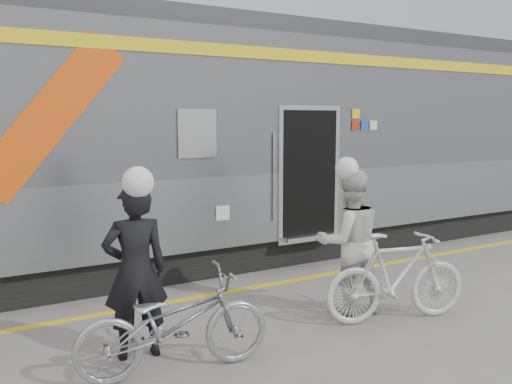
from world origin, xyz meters
TOP-DOWN VIEW (x-y plane):
  - ground at (0.00, 0.00)m, footprint 90.00×90.00m
  - train at (0.03, 4.19)m, footprint 24.00×3.17m
  - safety_strip at (0.00, 2.15)m, footprint 24.00×0.12m
  - man at (-1.35, 0.74)m, footprint 0.71×0.52m
  - bicycle_left at (-1.15, 0.19)m, footprint 1.98×0.90m
  - woman at (1.41, 0.68)m, footprint 1.04×0.90m
  - bicycle_right at (1.71, 0.13)m, footprint 1.91×0.98m
  - helmet_man at (-1.35, 0.74)m, footprint 0.32×0.32m
  - helmet_woman at (1.41, 0.68)m, footprint 0.29×0.29m

SIDE VIEW (x-z plane):
  - ground at x=0.00m, z-range 0.00..0.00m
  - safety_strip at x=0.00m, z-range 0.00..0.01m
  - bicycle_left at x=-1.15m, z-range 0.00..1.00m
  - bicycle_right at x=1.71m, z-range 0.00..1.11m
  - man at x=-1.35m, z-range 0.00..1.82m
  - woman at x=1.41m, z-range 0.00..1.83m
  - helmet_woman at x=1.41m, z-range 1.83..2.12m
  - helmet_man at x=-1.35m, z-range 1.82..2.14m
  - train at x=0.03m, z-range 0.00..4.10m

